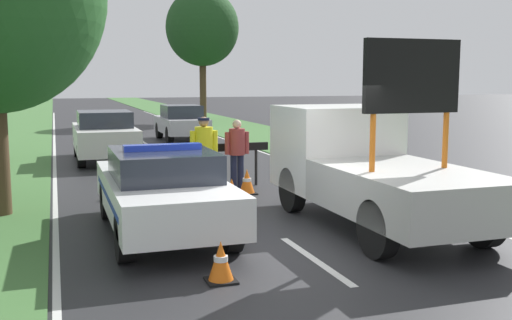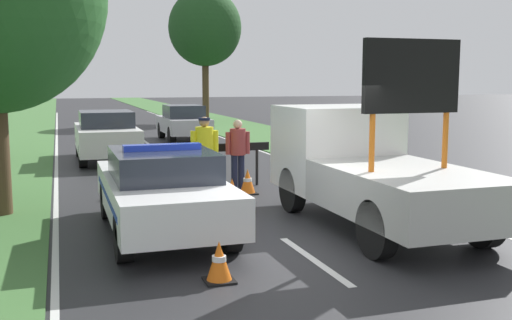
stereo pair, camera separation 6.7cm
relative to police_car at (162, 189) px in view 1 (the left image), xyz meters
The scene contains 16 objects.
ground_plane 2.37m from the police_car, 35.55° to the right, with size 160.00×160.00×0.00m, color #28282B.
lane_markings 12.75m from the police_car, 81.76° to the left, with size 7.20×55.14×0.01m.
grass_verge_left 19.12m from the police_car, 101.88° to the left, with size 4.22×120.00×0.03m.
grass_verge_right 20.19m from the police_car, 67.93° to the left, with size 4.22×120.00×0.03m.
police_car is the anchor object (origin of this frame).
work_truck 3.67m from the police_car, ahead, with size 2.10×5.27×3.21m.
road_barrier 4.39m from the police_car, 65.73° to the left, with size 3.00×0.08×1.06m.
police_officer 3.47m from the police_car, 64.66° to the left, with size 0.63×0.40×1.77m.
pedestrian_civilian 4.35m from the police_car, 56.46° to the left, with size 0.59×0.38×1.65m.
traffic_cone_near_police 2.71m from the police_car, 83.77° to the right, with size 0.38×0.38×0.54m.
traffic_cone_centre_front 2.78m from the police_car, 48.65° to the left, with size 0.38×0.38×0.53m.
traffic_cone_near_truck 3.56m from the police_car, 92.94° to the left, with size 0.51×0.51×0.70m.
traffic_cone_behind_barrier 3.86m from the police_car, 50.50° to the left, with size 0.41×0.41×0.57m.
queued_car_van_white 9.77m from the police_car, 91.02° to the left, with size 1.82×4.49×1.60m.
queued_car_sedan_silver 15.81m from the police_car, 77.34° to the left, with size 1.71×4.05×1.52m.
roadside_tree_near_right 28.25m from the police_car, 75.00° to the left, with size 4.50×4.50×8.15m.
Camera 1 is at (-3.48, -8.54, 2.58)m, focal length 42.00 mm.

